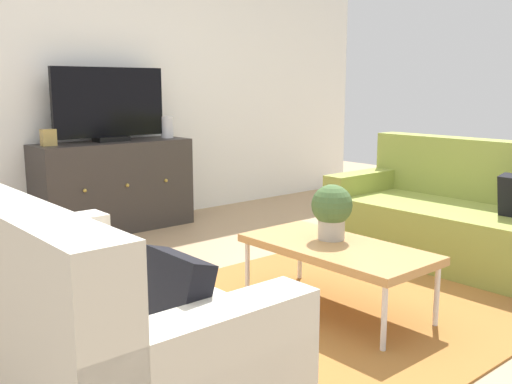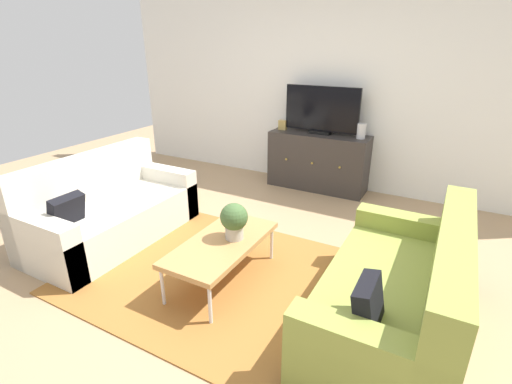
{
  "view_description": "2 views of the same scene",
  "coord_description": "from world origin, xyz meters",
  "px_view_note": "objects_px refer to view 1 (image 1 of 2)",
  "views": [
    {
      "loc": [
        -2.29,
        -2.2,
        1.23
      ],
      "look_at": [
        0.0,
        0.45,
        0.58
      ],
      "focal_mm": 40.64,
      "sensor_mm": 36.0,
      "label": 1
    },
    {
      "loc": [
        1.55,
        -2.4,
        1.9
      ],
      "look_at": [
        0.0,
        0.45,
        0.58
      ],
      "focal_mm": 26.09,
      "sensor_mm": 36.0,
      "label": 2
    }
  ],
  "objects_px": {
    "coffee_table": "(336,250)",
    "tv_console": "(114,186)",
    "couch_left_side": "(72,331)",
    "couch_right_side": "(459,221)",
    "flat_screen_tv": "(110,105)",
    "mantel_clock": "(48,138)",
    "glass_vase": "(167,127)",
    "potted_plant": "(332,209)"
  },
  "relations": [
    {
      "from": "couch_right_side",
      "to": "coffee_table",
      "type": "xyz_separation_m",
      "value": [
        -1.41,
        -0.08,
        0.07
      ]
    },
    {
      "from": "potted_plant",
      "to": "tv_console",
      "type": "height_order",
      "value": "tv_console"
    },
    {
      "from": "couch_right_side",
      "to": "coffee_table",
      "type": "distance_m",
      "value": 1.42
    },
    {
      "from": "couch_right_side",
      "to": "mantel_clock",
      "type": "distance_m",
      "value": 3.16
    },
    {
      "from": "couch_left_side",
      "to": "tv_console",
      "type": "distance_m",
      "value": 2.76
    },
    {
      "from": "coffee_table",
      "to": "couch_left_side",
      "type": "bearing_deg",
      "value": 176.77
    },
    {
      "from": "coffee_table",
      "to": "potted_plant",
      "type": "xyz_separation_m",
      "value": [
        0.07,
        0.1,
        0.2
      ]
    },
    {
      "from": "coffee_table",
      "to": "glass_vase",
      "type": "relative_size",
      "value": 5.61
    },
    {
      "from": "couch_right_side",
      "to": "potted_plant",
      "type": "distance_m",
      "value": 1.38
    },
    {
      "from": "coffee_table",
      "to": "mantel_clock",
      "type": "bearing_deg",
      "value": 103.55
    },
    {
      "from": "flat_screen_tv",
      "to": "coffee_table",
      "type": "bearing_deg",
      "value": -88.82
    },
    {
      "from": "couch_left_side",
      "to": "tv_console",
      "type": "height_order",
      "value": "couch_left_side"
    },
    {
      "from": "glass_vase",
      "to": "couch_left_side",
      "type": "bearing_deg",
      "value": -129.44
    },
    {
      "from": "flat_screen_tv",
      "to": "couch_right_side",
      "type": "bearing_deg",
      "value": -58.54
    },
    {
      "from": "couch_right_side",
      "to": "potted_plant",
      "type": "bearing_deg",
      "value": 179.4
    },
    {
      "from": "couch_left_side",
      "to": "coffee_table",
      "type": "distance_m",
      "value": 1.47
    },
    {
      "from": "couch_right_side",
      "to": "tv_console",
      "type": "height_order",
      "value": "couch_right_side"
    },
    {
      "from": "couch_right_side",
      "to": "flat_screen_tv",
      "type": "height_order",
      "value": "flat_screen_tv"
    },
    {
      "from": "tv_console",
      "to": "mantel_clock",
      "type": "distance_m",
      "value": 0.7
    },
    {
      "from": "couch_left_side",
      "to": "tv_console",
      "type": "relative_size",
      "value": 1.28
    },
    {
      "from": "couch_left_side",
      "to": "glass_vase",
      "type": "relative_size",
      "value": 8.9
    },
    {
      "from": "mantel_clock",
      "to": "glass_vase",
      "type": "bearing_deg",
      "value": 0.0
    },
    {
      "from": "tv_console",
      "to": "glass_vase",
      "type": "relative_size",
      "value": 6.97
    },
    {
      "from": "couch_right_side",
      "to": "couch_left_side",
      "type": "bearing_deg",
      "value": 180.0
    },
    {
      "from": "tv_console",
      "to": "glass_vase",
      "type": "distance_m",
      "value": 0.72
    },
    {
      "from": "tv_console",
      "to": "couch_left_side",
      "type": "bearing_deg",
      "value": -120.74
    },
    {
      "from": "potted_plant",
      "to": "tv_console",
      "type": "relative_size",
      "value": 0.24
    },
    {
      "from": "coffee_table",
      "to": "tv_console",
      "type": "relative_size",
      "value": 0.8
    },
    {
      "from": "couch_left_side",
      "to": "couch_right_side",
      "type": "distance_m",
      "value": 2.88
    },
    {
      "from": "mantel_clock",
      "to": "couch_right_side",
      "type": "bearing_deg",
      "value": -49.81
    },
    {
      "from": "coffee_table",
      "to": "mantel_clock",
      "type": "height_order",
      "value": "mantel_clock"
    },
    {
      "from": "glass_vase",
      "to": "mantel_clock",
      "type": "distance_m",
      "value": 1.08
    },
    {
      "from": "couch_right_side",
      "to": "mantel_clock",
      "type": "height_order",
      "value": "mantel_clock"
    },
    {
      "from": "tv_console",
      "to": "couch_right_side",
      "type": "bearing_deg",
      "value": -58.33
    },
    {
      "from": "glass_vase",
      "to": "couch_right_side",
      "type": "bearing_deg",
      "value": -68.74
    },
    {
      "from": "flat_screen_tv",
      "to": "glass_vase",
      "type": "xyz_separation_m",
      "value": [
        0.54,
        -0.02,
        -0.21
      ]
    },
    {
      "from": "couch_left_side",
      "to": "flat_screen_tv",
      "type": "distance_m",
      "value": 2.89
    },
    {
      "from": "couch_left_side",
      "to": "glass_vase",
      "type": "distance_m",
      "value": 3.13
    },
    {
      "from": "couch_left_side",
      "to": "mantel_clock",
      "type": "bearing_deg",
      "value": 69.85
    },
    {
      "from": "couch_right_side",
      "to": "coffee_table",
      "type": "relative_size",
      "value": 1.59
    },
    {
      "from": "flat_screen_tv",
      "to": "mantel_clock",
      "type": "distance_m",
      "value": 0.59
    },
    {
      "from": "couch_right_side",
      "to": "coffee_table",
      "type": "height_order",
      "value": "couch_right_side"
    }
  ]
}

